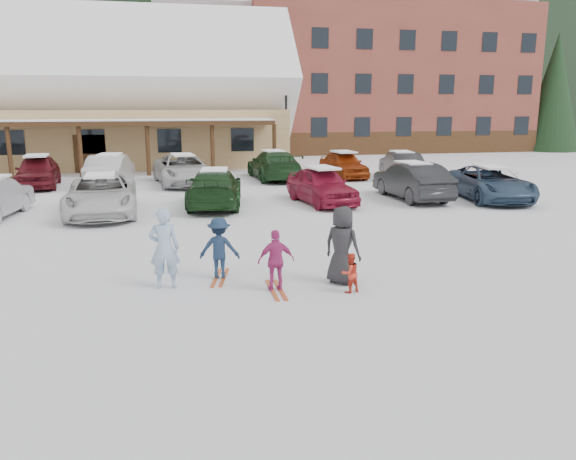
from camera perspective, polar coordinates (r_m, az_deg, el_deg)
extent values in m
plane|color=white|center=(12.59, -0.41, -5.49)|extent=(160.00, 160.00, 0.00)
cube|color=black|center=(97.93, -10.98, 21.26)|extent=(300.00, 70.00, 38.00)
cube|color=tan|center=(40.34, -21.48, 8.76)|extent=(28.00, 10.00, 3.60)
cube|color=#422814|center=(34.20, -23.32, 9.91)|extent=(25.20, 2.60, 0.25)
cube|color=white|center=(40.32, -21.92, 14.05)|extent=(29.12, 9.69, 9.69)
cube|color=brown|center=(53.05, 8.80, 14.73)|extent=(24.00, 14.00, 12.00)
cube|color=brown|center=(49.82, -8.69, 13.15)|extent=(7.00, 12.60, 9.00)
cube|color=#422814|center=(46.64, 11.59, 8.66)|extent=(24.00, 0.10, 1.80)
cylinder|color=black|center=(36.76, -0.20, 10.68)|extent=(0.16, 0.16, 5.34)
cube|color=black|center=(36.77, -0.20, 15.04)|extent=(0.50, 0.25, 0.25)
cylinder|color=black|center=(54.49, 24.97, 8.03)|extent=(0.60, 0.60, 1.32)
cone|color=black|center=(54.44, 25.53, 13.91)|extent=(4.84, 4.84, 9.90)
cylinder|color=black|center=(56.45, -3.26, 9.17)|extent=(0.60, 0.60, 1.08)
cone|color=black|center=(56.37, -3.32, 13.83)|extent=(3.96, 3.96, 8.10)
cylinder|color=black|center=(68.29, 20.71, 9.11)|extent=(0.60, 0.60, 1.38)
cone|color=black|center=(68.27, 21.10, 14.02)|extent=(5.06, 5.06, 10.35)
imported|color=#92B1D0|center=(12.37, -12.46, -1.83)|extent=(0.66, 0.44, 1.77)
imported|color=red|center=(11.98, 6.32, -4.35)|extent=(0.49, 0.43, 0.86)
imported|color=#162842|center=(12.89, -6.99, -1.85)|extent=(1.01, 0.71, 1.42)
cube|color=#B14419|center=(13.08, -6.90, -4.81)|extent=(0.49, 1.41, 0.03)
imported|color=#B62E74|center=(11.95, -1.21, -3.13)|extent=(0.79, 0.33, 1.34)
cube|color=#B14419|center=(12.14, -1.20, -6.10)|extent=(0.22, 1.40, 0.03)
imported|color=#242427|center=(12.46, 5.51, -1.54)|extent=(1.00, 1.00, 1.75)
imported|color=silver|center=(21.37, -18.43, 3.41)|extent=(2.72, 5.38, 1.46)
imported|color=#163717|center=(22.16, -7.46, 4.24)|extent=(2.66, 5.21, 1.45)
imported|color=maroon|center=(22.67, 3.42, 4.54)|extent=(2.37, 4.51, 1.46)
imported|color=black|center=(24.25, 12.48, 4.89)|extent=(1.83, 4.76, 1.55)
imported|color=#304761|center=(24.97, 19.87, 4.48)|extent=(2.97, 5.30, 1.40)
imported|color=maroon|center=(29.73, -24.07, 5.46)|extent=(2.25, 4.67, 1.54)
imported|color=#B6B5BA|center=(28.74, -17.59, 5.78)|extent=(2.06, 4.88, 1.57)
imported|color=silver|center=(28.57, -10.60, 6.05)|extent=(3.17, 5.68, 1.50)
imported|color=#1C3F1E|center=(30.09, -1.45, 6.61)|extent=(2.40, 5.36, 1.53)
imported|color=#9A330C|center=(31.01, 5.66, 6.63)|extent=(2.02, 4.29, 1.42)
imported|color=black|center=(31.32, 11.43, 6.51)|extent=(2.08, 4.49, 1.43)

